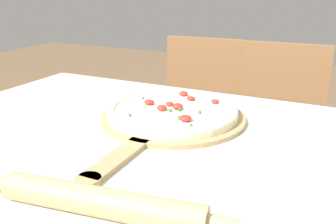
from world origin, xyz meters
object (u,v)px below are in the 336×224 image
(chair_right, at_px, (276,130))
(pizza, at_px, (173,110))
(chair_left, at_px, (197,117))
(pizza_peel, at_px, (170,119))
(rolling_pin, at_px, (101,202))

(chair_right, bearing_deg, pizza, -106.22)
(chair_left, height_order, chair_right, same)
(pizza_peel, height_order, pizza, pizza)
(pizza, bearing_deg, rolling_pin, -79.80)
(pizza, relative_size, rolling_pin, 0.82)
(pizza_peel, bearing_deg, pizza, 89.72)
(chair_right, bearing_deg, chair_left, 177.64)
(pizza, distance_m, chair_left, 0.81)
(pizza_peel, distance_m, chair_left, 0.82)
(rolling_pin, height_order, chair_left, chair_left)
(rolling_pin, bearing_deg, pizza_peel, 100.71)
(pizza_peel, bearing_deg, chair_right, 76.52)
(chair_left, bearing_deg, pizza, -78.01)
(chair_left, bearing_deg, rolling_pin, -79.97)
(pizza_peel, bearing_deg, rolling_pin, -79.29)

